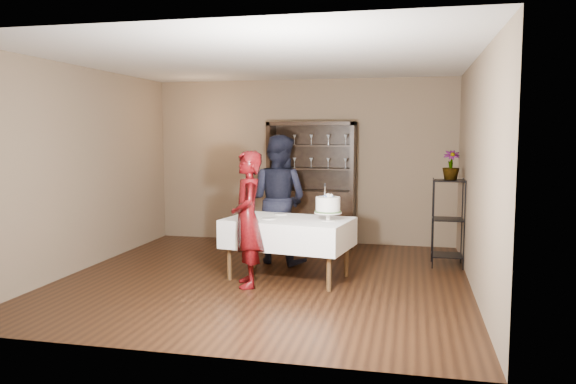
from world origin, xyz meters
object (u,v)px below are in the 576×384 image
Objects in this scene: woman at (247,219)px; potted_plant at (451,165)px; cake_table at (288,233)px; china_hutch at (312,204)px; cake at (328,206)px; plant_etagere at (448,219)px; man at (278,199)px.

woman is 4.04× the size of potted_plant.
woman is at bearing -146.17° from potted_plant.
cake_table is 0.64m from woman.
potted_plant is at bearing 30.22° from cake_table.
cake is at bearing -75.03° from china_hutch.
plant_etagere is 2.62× the size of cake.
plant_etagere is (2.08, -1.05, -0.01)m from china_hutch.
china_hutch is 1.21× the size of cake_table.
cake_table is 0.62m from cake.
cake_table is at bearing -87.57° from china_hutch.
woman is (-2.39, -1.57, 0.16)m from plant_etagere.
cake_table is at bearing 128.92° from man.
potted_plant is at bearing -154.52° from man.
woman is 0.99m from cake.
plant_etagere is 0.67× the size of man.
woman is (-0.31, -2.62, 0.14)m from china_hutch.
china_hutch reaches higher than plant_etagere.
cake is (0.60, -2.23, 0.28)m from china_hutch.
woman is 3.53× the size of cake.
cake is at bearing 91.08° from woman.
woman reaches higher than cake_table.
man is 1.22m from cake.
china_hutch reaches higher than woman.
woman is 2.96m from potted_plant.
china_hutch is 4.99× the size of potted_plant.
plant_etagere is 0.74m from potted_plant.
woman reaches higher than plant_etagere.
woman is 0.90× the size of man.
plant_etagere is 2.35m from man.
potted_plant reaches higher than cake_table.
china_hutch is 1.11× the size of man.
china_hutch is 2.32m from cake.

